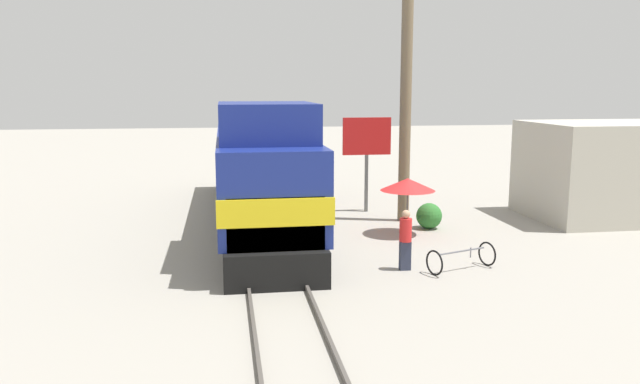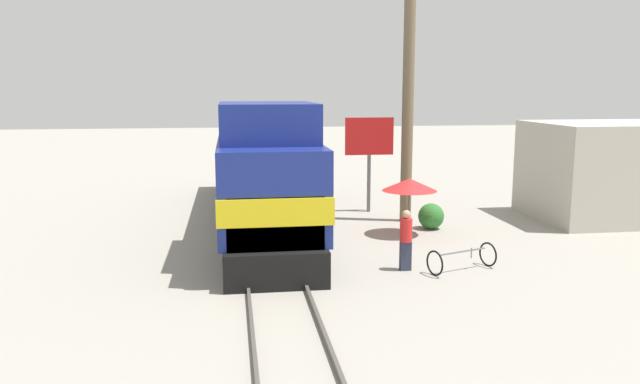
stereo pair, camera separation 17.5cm
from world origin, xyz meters
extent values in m
plane|color=gray|center=(0.00, 0.00, 0.00)|extent=(120.00, 120.00, 0.00)
cube|color=#4C4742|center=(-0.72, 0.00, 0.07)|extent=(0.08, 41.34, 0.15)
cube|color=#4C4742|center=(0.72, 0.00, 0.07)|extent=(0.08, 41.34, 0.15)
cube|color=black|center=(0.00, 4.77, 0.47)|extent=(2.66, 16.91, 0.94)
cube|color=navy|center=(0.00, 4.77, 2.19)|extent=(2.89, 16.24, 2.50)
cube|color=yellow|center=(0.00, 4.77, 1.94)|extent=(2.93, 16.41, 0.70)
cube|color=yellow|center=(0.00, -2.17, 1.63)|extent=(2.46, 2.37, 1.37)
cube|color=navy|center=(0.00, -0.31, 4.00)|extent=(2.72, 3.72, 1.12)
cylinder|color=#726047|center=(5.42, 3.97, 5.91)|extent=(0.42, 0.42, 11.82)
cylinder|color=#4C4C4C|center=(4.90, 1.74, 0.92)|extent=(0.05, 0.05, 1.85)
cone|color=red|center=(4.90, 1.74, 1.74)|extent=(1.86, 1.86, 0.42)
cube|color=#595959|center=(4.43, 5.89, 1.16)|extent=(0.12, 0.12, 2.32)
cube|color=red|center=(4.43, 5.89, 3.06)|extent=(1.96, 0.08, 1.49)
sphere|color=#2D722D|center=(5.95, 2.51, 0.46)|extent=(0.92, 0.92, 0.92)
cube|color=#2D3347|center=(3.64, -2.30, 0.41)|extent=(0.30, 0.20, 0.81)
cylinder|color=red|center=(3.64, -2.30, 1.13)|extent=(0.34, 0.34, 0.64)
sphere|color=tan|center=(3.64, -2.30, 1.57)|extent=(0.24, 0.24, 0.24)
torus|color=black|center=(6.05, -2.27, 0.35)|extent=(0.28, 0.67, 0.69)
torus|color=black|center=(4.28, -2.91, 0.35)|extent=(0.28, 0.67, 0.69)
cube|color=slate|center=(5.16, -2.59, 0.55)|extent=(1.52, 0.59, 0.04)
cylinder|color=slate|center=(5.47, -2.48, 0.47)|extent=(0.04, 0.04, 0.29)
cube|color=#B7B2A3|center=(13.52, 3.31, 1.84)|extent=(6.18, 4.51, 3.68)
camera|label=1|loc=(-1.24, -18.42, 5.01)|focal=35.00mm
camera|label=2|loc=(-1.07, -18.45, 5.01)|focal=35.00mm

